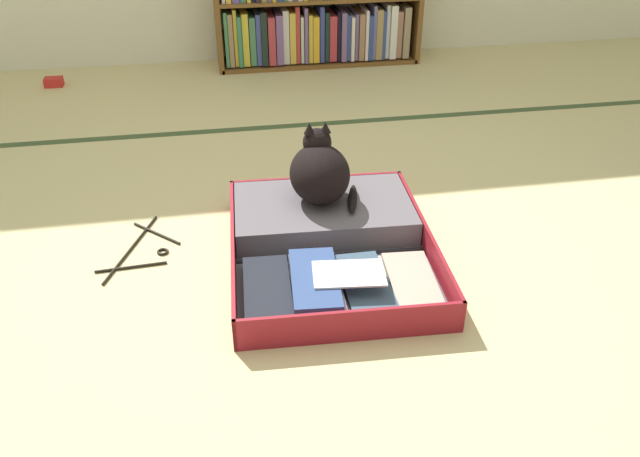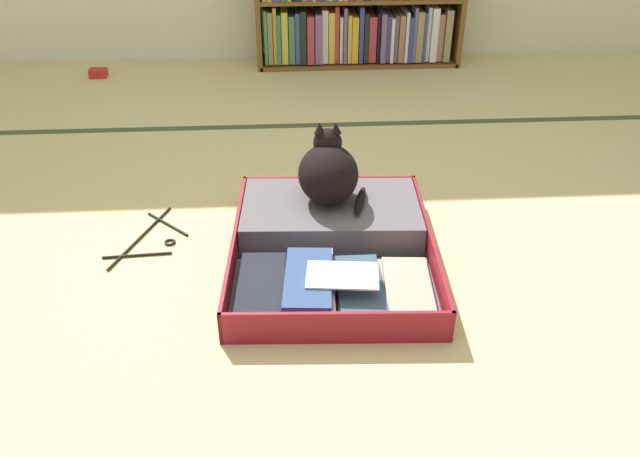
# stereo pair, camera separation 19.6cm
# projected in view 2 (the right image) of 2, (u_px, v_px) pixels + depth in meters

# --- Properties ---
(ground_plane) EXTENTS (10.00, 10.00, 0.00)m
(ground_plane) POSITION_uv_depth(u_px,v_px,m) (303.00, 274.00, 2.12)
(ground_plane) COLOR #CEBE85
(tatami_border) EXTENTS (4.80, 0.05, 0.00)m
(tatami_border) POSITION_uv_depth(u_px,v_px,m) (293.00, 126.00, 3.18)
(tatami_border) COLOR #3B4E2C
(tatami_border) RESTS_ON ground_plane
(bookshelf) EXTENTS (1.25, 0.28, 0.79)m
(bookshelf) POSITION_uv_depth(u_px,v_px,m) (359.00, 1.00, 3.84)
(bookshelf) COLOR brown
(bookshelf) RESTS_ON ground_plane
(open_suitcase) EXTENTS (0.71, 0.87, 0.11)m
(open_suitcase) POSITION_uv_depth(u_px,v_px,m) (330.00, 239.00, 2.22)
(open_suitcase) COLOR maroon
(open_suitcase) RESTS_ON ground_plane
(black_cat) EXTENTS (0.26, 0.28, 0.28)m
(black_cat) POSITION_uv_depth(u_px,v_px,m) (328.00, 172.00, 2.28)
(black_cat) COLOR black
(black_cat) RESTS_ON open_suitcase
(clothes_hanger) EXTENTS (0.28, 0.41, 0.01)m
(clothes_hanger) POSITION_uv_depth(u_px,v_px,m) (150.00, 239.00, 2.30)
(clothes_hanger) COLOR black
(clothes_hanger) RESTS_ON ground_plane
(small_red_pouch) EXTENTS (0.10, 0.07, 0.05)m
(small_red_pouch) POSITION_uv_depth(u_px,v_px,m) (98.00, 73.00, 3.79)
(small_red_pouch) COLOR red
(small_red_pouch) RESTS_ON ground_plane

